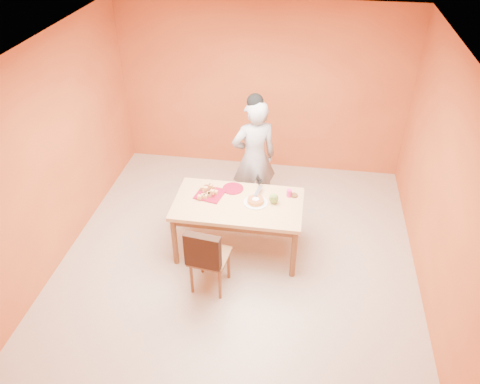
% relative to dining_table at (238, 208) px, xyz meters
% --- Properties ---
extents(floor, '(5.00, 5.00, 0.00)m').
position_rel_dining_table_xyz_m(floor, '(0.03, -0.29, -0.67)').
color(floor, beige).
rests_on(floor, ground).
extents(ceiling, '(5.00, 5.00, 0.00)m').
position_rel_dining_table_xyz_m(ceiling, '(0.03, -0.29, 2.03)').
color(ceiling, white).
rests_on(ceiling, wall_back).
extents(wall_back, '(4.50, 0.00, 4.50)m').
position_rel_dining_table_xyz_m(wall_back, '(0.03, 2.21, 0.68)').
color(wall_back, orange).
rests_on(wall_back, floor).
extents(wall_left, '(0.00, 5.00, 5.00)m').
position_rel_dining_table_xyz_m(wall_left, '(-2.22, -0.29, 0.68)').
color(wall_left, orange).
rests_on(wall_left, floor).
extents(wall_right, '(0.00, 5.00, 5.00)m').
position_rel_dining_table_xyz_m(wall_right, '(2.28, -0.29, 0.68)').
color(wall_right, orange).
rests_on(wall_right, floor).
extents(dining_table, '(1.60, 0.90, 0.76)m').
position_rel_dining_table_xyz_m(dining_table, '(0.00, 0.00, 0.00)').
color(dining_table, tan).
rests_on(dining_table, floor).
extents(dining_chair, '(0.49, 0.55, 0.94)m').
position_rel_dining_table_xyz_m(dining_chair, '(-0.22, -0.72, -0.18)').
color(dining_chair, brown).
rests_on(dining_chair, floor).
extents(pastry_pile, '(0.29, 0.29, 0.10)m').
position_rel_dining_table_xyz_m(pastry_pile, '(-0.38, 0.11, 0.16)').
color(pastry_pile, tan).
rests_on(pastry_pile, pastry_platter).
extents(person, '(0.75, 0.64, 1.74)m').
position_rel_dining_table_xyz_m(person, '(0.08, 0.91, 0.20)').
color(person, '#9D9C9F').
rests_on(person, floor).
extents(pastry_platter, '(0.39, 0.39, 0.02)m').
position_rel_dining_table_xyz_m(pastry_platter, '(-0.38, 0.11, 0.10)').
color(pastry_platter, maroon).
rests_on(pastry_platter, dining_table).
extents(red_dinner_plate, '(0.27, 0.27, 0.02)m').
position_rel_dining_table_xyz_m(red_dinner_plate, '(-0.11, 0.28, 0.10)').
color(red_dinner_plate, maroon).
rests_on(red_dinner_plate, dining_table).
extents(white_cake_plate, '(0.39, 0.39, 0.01)m').
position_rel_dining_table_xyz_m(white_cake_plate, '(0.22, 0.02, 0.10)').
color(white_cake_plate, silver).
rests_on(white_cake_plate, dining_table).
extents(sponge_cake, '(0.27, 0.27, 0.05)m').
position_rel_dining_table_xyz_m(sponge_cake, '(0.22, 0.02, 0.13)').
color(sponge_cake, gold).
rests_on(sponge_cake, white_cake_plate).
extents(cake_server, '(0.09, 0.26, 0.01)m').
position_rel_dining_table_xyz_m(cake_server, '(0.23, 0.20, 0.16)').
color(cake_server, silver).
rests_on(cake_server, sponge_cake).
extents(egg_ornament, '(0.12, 0.10, 0.15)m').
position_rel_dining_table_xyz_m(egg_ornament, '(0.44, 0.05, 0.17)').
color(egg_ornament, olive).
rests_on(egg_ornament, dining_table).
extents(magenta_glass, '(0.08, 0.08, 0.09)m').
position_rel_dining_table_xyz_m(magenta_glass, '(0.62, 0.23, 0.14)').
color(magenta_glass, '#DF2180').
rests_on(magenta_glass, dining_table).
extents(checker_tin, '(0.12, 0.12, 0.03)m').
position_rel_dining_table_xyz_m(checker_tin, '(0.68, 0.24, 0.11)').
color(checker_tin, '#3A2210').
rests_on(checker_tin, dining_table).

